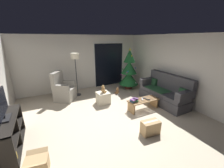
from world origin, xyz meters
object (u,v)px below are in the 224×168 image
teddy_bear_honey (103,89)px  cardboard_box_taped_mid_floor (150,127)px  floor_lamp (75,60)px  remote_silver (142,99)px  cardboard_box_open_near_shelf (37,165)px  armchair (64,90)px  television (1,106)px  ottoman (103,98)px  coffee_table (143,103)px  teddy_bear_chestnut_by_tree (117,91)px  media_shelf (7,137)px  book_stack (134,100)px  remote_black (148,99)px  remote_graphite (144,98)px  couch (165,93)px  christmas_tree (129,71)px  cell_phone (135,99)px

teddy_bear_honey → cardboard_box_taped_mid_floor: 2.21m
floor_lamp → teddy_bear_honey: size_ratio=6.25×
floor_lamp → cardboard_box_taped_mid_floor: 3.79m
remote_silver → cardboard_box_open_near_shelf: (-3.21, -1.04, -0.22)m
armchair → floor_lamp: floor_lamp is taller
television → ottoman: (2.71, 1.14, -0.84)m
coffee_table → armchair: (-2.30, 2.04, 0.16)m
ottoman → teddy_bear_chestnut_by_tree: bearing=33.0°
television → teddy_bear_chestnut_by_tree: 4.16m
armchair → television: 2.67m
media_shelf → teddy_bear_chestnut_by_tree: size_ratio=4.91×
book_stack → cardboard_box_taped_mid_floor: bearing=-104.2°
media_shelf → ottoman: size_ratio=3.18×
coffee_table → remote_black: (0.12, -0.08, 0.13)m
floor_lamp → television: size_ratio=2.12×
remote_graphite → teddy_bear_honey: bearing=-86.1°
teddy_bear_honey → book_stack: bearing=-57.1°
couch → remote_graphite: couch is taller
armchair → cardboard_box_open_near_shelf: size_ratio=2.35×
media_shelf → cardboard_box_open_near_shelf: (0.55, -0.87, -0.20)m
armchair → teddy_bear_chestnut_by_tree: armchair is taller
remote_silver → christmas_tree: size_ratio=0.08×
couch → coffee_table: couch is taller
cardboard_box_open_near_shelf → coffee_table: bearing=17.5°
couch → teddy_bear_honey: couch is taller
remote_graphite → television: television is taller
remote_silver → teddy_bear_honey: (-1.00, 1.02, 0.18)m
remote_silver → armchair: armchair is taller
christmas_tree → media_shelf: bearing=-154.4°
television → christmas_tree: bearing=25.2°
remote_black → cardboard_box_taped_mid_floor: (-0.78, -1.03, -0.20)m
christmas_tree → ottoman: christmas_tree is taller
media_shelf → cardboard_box_taped_mid_floor: 3.28m
television → teddy_bear_chestnut_by_tree: (3.66, 1.75, -0.93)m
couch → remote_graphite: (-0.98, -0.00, -0.03)m
christmas_tree → cell_phone: bearing=-118.1°
couch → cardboard_box_taped_mid_floor: (-1.72, -1.18, -0.22)m
couch → armchair: armchair is taller
ottoman → remote_silver: bearing=-45.3°
armchair → coffee_table: bearing=-41.5°
media_shelf → couch: bearing=2.7°
remote_silver → cell_phone: cell_phone is taller
remote_silver → couch: bearing=36.3°
floor_lamp → media_shelf: (-2.08, -2.43, -1.15)m
ottoman → cardboard_box_taped_mid_floor: size_ratio=0.90×
floor_lamp → cell_phone: bearing=-59.4°
remote_black → ottoman: ottoman is taller
television → ottoman: 3.06m
couch → coffee_table: bearing=-176.1°
remote_graphite → remote_black: (0.04, -0.15, 0.00)m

